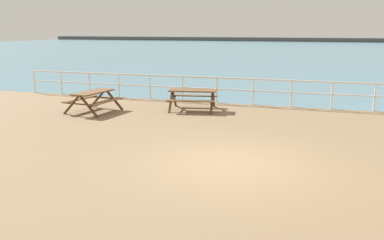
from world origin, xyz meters
TOP-DOWN VIEW (x-y plane):
  - ground_plane at (0.00, 0.00)m, footprint 30.00×24.00m
  - sea_band at (0.00, 52.75)m, footprint 142.00×90.00m
  - distant_shoreline at (0.00, 95.75)m, footprint 142.00×6.00m
  - seaward_railing at (-0.00, 7.75)m, footprint 23.07×0.07m
  - picnic_table_near_left at (-2.80, 5.94)m, footprint 2.05×1.82m
  - picnic_table_mid_centre at (-6.21, 4.40)m, footprint 1.71×1.95m

SIDE VIEW (x-z plane):
  - ground_plane at x=0.00m, z-range -0.20..0.00m
  - sea_band at x=0.00m, z-range 0.00..0.00m
  - distant_shoreline at x=0.00m, z-range -0.90..0.90m
  - picnic_table_near_left at x=-2.80m, z-range 0.19..0.98m
  - picnic_table_mid_centre at x=-6.21m, z-range 0.19..0.98m
  - seaward_railing at x=0.00m, z-range 0.19..1.27m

